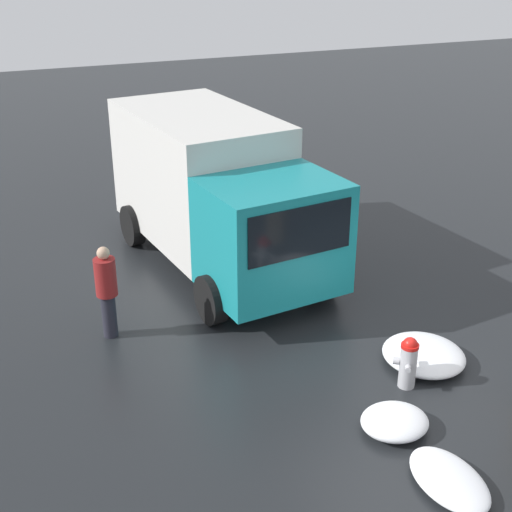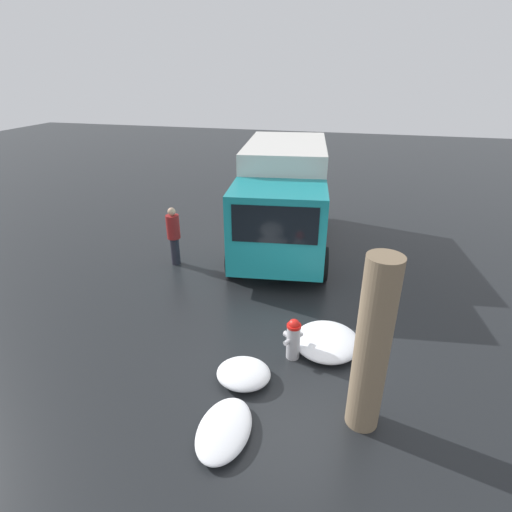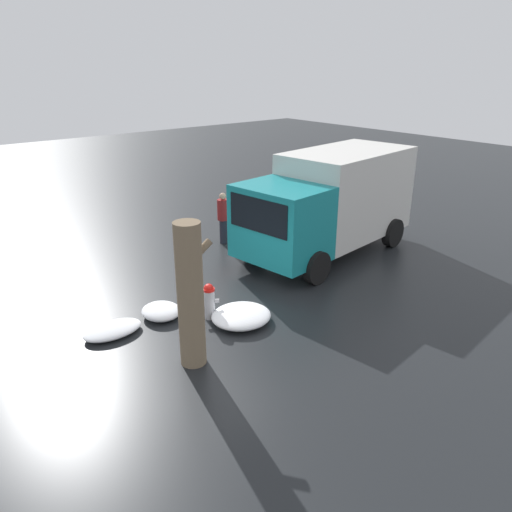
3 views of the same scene
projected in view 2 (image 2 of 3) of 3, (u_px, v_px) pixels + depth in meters
The scene contains 8 objects.
ground_plane at pixel (292, 357), 7.72m from camera, with size 60.00×60.00×0.00m, color black.
fire_hydrant at pixel (293, 338), 7.54m from camera, with size 0.43×0.39×0.85m.
tree_trunk at pixel (372, 346), 5.70m from camera, with size 0.77×0.51×2.89m.
delivery_truck at pixel (283, 194), 11.89m from camera, with size 6.24×3.20×3.03m.
pedestrian at pixel (174, 234), 11.00m from camera, with size 0.36×0.36×1.67m.
snow_pile_by_hydrant at pixel (224, 429), 6.04m from camera, with size 1.29×0.80×0.21m.
snow_pile_curbside at pixel (244, 373), 7.09m from camera, with size 0.88×0.97×0.29m.
snow_pile_by_tree at pixel (327, 341), 7.91m from camera, with size 1.38×1.30×0.30m.
Camera 2 is at (-6.13, -0.82, 5.07)m, focal length 28.00 mm.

